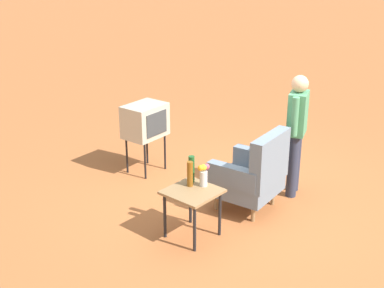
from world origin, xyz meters
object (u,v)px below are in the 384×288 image
(armchair, at_px, (253,174))
(side_table, at_px, (192,197))
(bottle_tall_amber, at_px, (190,174))
(tv_on_stand, at_px, (145,121))
(bottle_wine_green, at_px, (191,169))
(flower_vase, at_px, (204,174))
(person_standing, at_px, (297,128))

(armchair, bearing_deg, side_table, -8.41)
(side_table, distance_m, bottle_tall_amber, 0.27)
(armchair, bearing_deg, tv_on_stand, -88.89)
(armchair, xyz_separation_m, bottle_wine_green, (0.82, -0.31, 0.25))
(armchair, relative_size, tv_on_stand, 1.03)
(armchair, relative_size, side_table, 1.80)
(side_table, bearing_deg, bottle_wine_green, -136.56)
(armchair, distance_m, flower_vase, 0.86)
(bottle_wine_green, distance_m, bottle_tall_amber, 0.11)
(bottle_tall_amber, bearing_deg, bottle_wine_green, -148.77)
(tv_on_stand, height_order, person_standing, person_standing)
(bottle_wine_green, relative_size, flower_vase, 1.21)
(tv_on_stand, distance_m, flower_vase, 1.91)
(bottle_wine_green, bearing_deg, person_standing, 163.61)
(tv_on_stand, relative_size, bottle_wine_green, 3.22)
(armchair, relative_size, flower_vase, 4.00)
(flower_vase, bearing_deg, tv_on_stand, -114.09)
(person_standing, distance_m, bottle_tall_amber, 1.72)
(bottle_tall_amber, relative_size, flower_vase, 1.13)
(person_standing, height_order, bottle_tall_amber, person_standing)
(armchair, relative_size, bottle_wine_green, 3.31)
(bottle_wine_green, distance_m, flower_vase, 0.18)
(side_table, distance_m, tv_on_stand, 1.99)
(person_standing, distance_m, bottle_wine_green, 1.64)
(bottle_wine_green, bearing_deg, side_table, 43.44)
(tv_on_stand, xyz_separation_m, flower_vase, (0.78, 1.74, -0.05))
(tv_on_stand, distance_m, bottle_wine_green, 1.75)
(side_table, relative_size, bottle_wine_green, 1.84)
(tv_on_stand, bearing_deg, flower_vase, 65.91)
(bottle_tall_amber, height_order, flower_vase, bottle_tall_amber)
(person_standing, xyz_separation_m, bottle_wine_green, (1.57, -0.46, -0.19))
(tv_on_stand, distance_m, bottle_tall_amber, 1.85)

